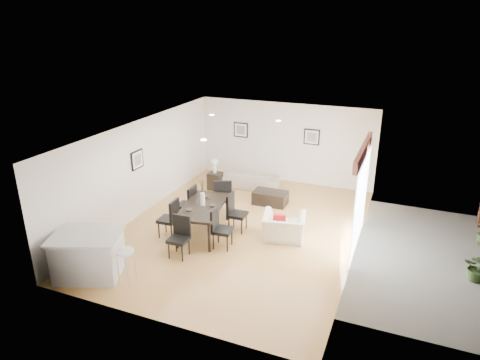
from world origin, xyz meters
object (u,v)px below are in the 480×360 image
at_px(dining_chair_foot, 223,195).
at_px(kitchen_island, 88,254).
at_px(coffee_table, 270,198).
at_px(side_table, 215,181).
at_px(dining_chair_head, 180,234).
at_px(bar_stool, 125,255).
at_px(dining_chair_wnear, 171,216).
at_px(armchair, 284,227).
at_px(dining_chair_wfar, 189,202).
at_px(dining_chair_enear, 219,226).
at_px(dining_chair_efar, 234,210).
at_px(sofa, 251,179).
at_px(dining_table, 203,208).

relative_size(dining_chair_foot, kitchen_island, 0.64).
xyz_separation_m(coffee_table, side_table, (-2.07, 0.47, 0.08)).
distance_m(dining_chair_head, bar_stool, 1.56).
bearing_deg(dining_chair_wnear, coffee_table, 147.19).
bearing_deg(side_table, armchair, -38.47).
bearing_deg(dining_chair_wfar, coffee_table, 139.26).
height_order(side_table, kitchen_island, kitchen_island).
xyz_separation_m(dining_chair_head, kitchen_island, (-1.42, -1.49, -0.05)).
bearing_deg(bar_stool, armchair, 52.00).
bearing_deg(side_table, dining_chair_wfar, -81.23).
relative_size(dining_chair_wfar, dining_chair_enear, 1.02).
bearing_deg(dining_chair_efar, dining_chair_wfar, 87.88).
bearing_deg(armchair, sofa, -67.44).
xyz_separation_m(dining_chair_foot, side_table, (-1.09, 1.74, -0.33)).
bearing_deg(bar_stool, dining_chair_wfar, 94.40).
height_order(dining_chair_enear, side_table, dining_chair_enear).
relative_size(sofa, dining_chair_foot, 1.70).
bearing_deg(dining_chair_head, kitchen_island, -135.40).
height_order(sofa, dining_chair_enear, dining_chair_enear).
bearing_deg(armchair, dining_chair_wnear, 7.96).
relative_size(sofa, dining_chair_efar, 1.82).
bearing_deg(dining_chair_enear, sofa, 4.88).
xyz_separation_m(dining_chair_wnear, dining_chair_efar, (1.35, 0.95, -0.00)).
distance_m(side_table, bar_stool, 5.65).
xyz_separation_m(dining_chair_head, side_table, (-1.05, 4.11, -0.28)).
distance_m(dining_chair_efar, kitchen_island, 3.78).
bearing_deg(side_table, dining_chair_enear, -63.11).
relative_size(dining_chair_enear, bar_stool, 1.24).
bearing_deg(side_table, coffee_table, -12.91).
bearing_deg(kitchen_island, dining_chair_foot, 48.45).
height_order(dining_table, dining_chair_enear, dining_chair_enear).
relative_size(dining_chair_head, bar_stool, 1.21).
xyz_separation_m(dining_chair_wfar, dining_chair_foot, (0.71, 0.71, 0.03)).
xyz_separation_m(armchair, kitchen_island, (-3.45, -3.15, 0.17)).
distance_m(dining_chair_wfar, side_table, 2.49).
distance_m(dining_chair_head, kitchen_island, 2.05).
bearing_deg(dining_chair_enear, dining_chair_efar, -4.95).
relative_size(dining_chair_efar, kitchen_island, 0.59).
relative_size(dining_chair_efar, dining_chair_head, 1.02).
xyz_separation_m(dining_table, dining_chair_efar, (0.68, 0.47, -0.15)).
distance_m(dining_chair_head, coffee_table, 3.80).
relative_size(dining_chair_enear, side_table, 1.82).
distance_m(dining_chair_wnear, dining_chair_foot, 1.81).
bearing_deg(coffee_table, kitchen_island, -115.52).
xyz_separation_m(armchair, coffee_table, (-1.02, 1.98, -0.14)).
distance_m(armchair, side_table, 3.94).
relative_size(dining_table, side_table, 3.67).
relative_size(dining_chair_enear, dining_chair_foot, 0.93).
xyz_separation_m(armchair, dining_chair_efar, (-1.35, -0.00, 0.23)).
bearing_deg(armchair, dining_table, 1.82).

